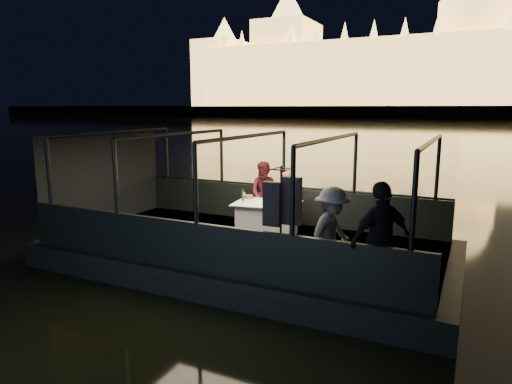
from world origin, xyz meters
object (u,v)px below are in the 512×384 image
at_px(coat_stand, 281,226).
at_px(wine_bottle, 243,194).
at_px(person_woman_coral, 285,198).
at_px(passenger_dark, 381,243).
at_px(chair_port_right, 278,210).
at_px(passenger_stripe, 332,233).
at_px(dining_table_central, 267,219).
at_px(person_man_maroon, 265,195).
at_px(chair_port_left, 263,207).

bearing_deg(coat_stand, wine_bottle, 130.16).
height_order(person_woman_coral, passenger_dark, passenger_dark).
xyz_separation_m(chair_port_right, passenger_stripe, (2.15, -2.82, 0.40)).
bearing_deg(dining_table_central, passenger_dark, -38.28).
xyz_separation_m(person_man_maroon, wine_bottle, (-0.15, -0.89, 0.17)).
xyz_separation_m(chair_port_right, coat_stand, (1.31, -2.97, 0.45)).
bearing_deg(chair_port_right, chair_port_left, -170.09).
bearing_deg(chair_port_right, person_woman_coral, 65.08).
relative_size(chair_port_left, passenger_dark, 0.50).
xyz_separation_m(dining_table_central, passenger_dark, (2.98, -2.35, 0.47)).
bearing_deg(chair_port_right, person_man_maroon, -176.14).
xyz_separation_m(chair_port_right, passenger_dark, (2.99, -3.04, 0.40)).
height_order(dining_table_central, passenger_stripe, passenger_stripe).
relative_size(chair_port_right, person_man_maroon, 0.55).
relative_size(chair_port_left, person_woman_coral, 0.65).
bearing_deg(passenger_dark, chair_port_right, -93.58).
relative_size(passenger_dark, wine_bottle, 6.28).
distance_m(dining_table_central, coat_stand, 2.67).
relative_size(coat_stand, person_man_maroon, 1.22).
relative_size(dining_table_central, passenger_dark, 0.80).
xyz_separation_m(coat_stand, passenger_dark, (1.69, -0.07, -0.05)).
distance_m(coat_stand, person_man_maroon, 3.57).
bearing_deg(chair_port_right, coat_stand, -43.10).
bearing_deg(wine_bottle, passenger_stripe, -37.31).
bearing_deg(chair_port_right, dining_table_central, -65.76).
xyz_separation_m(person_man_maroon, passenger_stripe, (2.58, -2.97, 0.10)).
bearing_deg(person_man_maroon, coat_stand, -71.11).
xyz_separation_m(passenger_dark, wine_bottle, (-3.57, 2.31, 0.06)).
height_order(chair_port_left, chair_port_right, chair_port_left).
distance_m(chair_port_right, person_man_maroon, 0.54).
bearing_deg(person_man_maroon, dining_table_central, -72.62).
distance_m(chair_port_right, wine_bottle, 1.05).
bearing_deg(wine_bottle, person_man_maroon, 80.14).
bearing_deg(person_woman_coral, passenger_stripe, -39.45).
xyz_separation_m(dining_table_central, chair_port_left, (-0.48, 0.80, 0.06)).
bearing_deg(chair_port_left, chair_port_right, -27.56).
xyz_separation_m(dining_table_central, chair_port_right, (-0.01, 0.69, 0.06)).
relative_size(dining_table_central, coat_stand, 0.75).
bearing_deg(dining_table_central, coat_stand, -60.45).
bearing_deg(passenger_stripe, chair_port_right, 50.20).
bearing_deg(person_woman_coral, chair_port_left, -163.85).
height_order(dining_table_central, chair_port_left, chair_port_left).
distance_m(person_woman_coral, wine_bottle, 1.12).
bearing_deg(coat_stand, passenger_dark, -2.47).
bearing_deg(person_man_maroon, chair_port_right, -29.46).
height_order(passenger_dark, wine_bottle, passenger_dark).
relative_size(dining_table_central, person_woman_coral, 1.05).
xyz_separation_m(coat_stand, wine_bottle, (-1.89, 2.23, 0.02)).
xyz_separation_m(dining_table_central, person_man_maroon, (-0.44, 0.84, 0.36)).
xyz_separation_m(chair_port_left, wine_bottle, (-0.11, -0.85, 0.47)).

